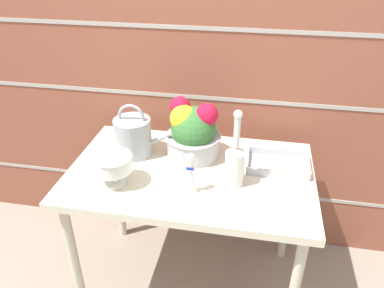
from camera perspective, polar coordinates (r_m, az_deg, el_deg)
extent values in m
plane|color=gray|center=(2.21, -0.18, -20.08)|extent=(12.00, 12.00, 0.00)
cube|color=brown|center=(1.97, 2.35, 12.34)|extent=(3.60, 0.08, 2.20)
cube|color=#A8A399|center=(2.28, 1.80, -6.47)|extent=(3.53, 0.00, 0.02)
cube|color=#A8A399|center=(1.99, 2.06, 7.04)|extent=(3.53, 0.00, 0.02)
cube|color=#A8A399|center=(1.88, 2.27, 17.19)|extent=(3.53, 0.00, 0.02)
cube|color=beige|center=(1.72, -0.21, -4.55)|extent=(1.11, 0.69, 0.04)
cylinder|color=beige|center=(1.90, -17.42, -16.88)|extent=(0.04, 0.04, 0.70)
cylinder|color=beige|center=(2.28, -11.18, -6.75)|extent=(0.04, 0.04, 0.70)
cylinder|color=beige|center=(2.16, 14.43, -9.56)|extent=(0.04, 0.04, 0.70)
cylinder|color=#9EA3A8|center=(1.81, -8.97, 1.08)|extent=(0.18, 0.18, 0.18)
cylinder|color=#9EA3A8|center=(1.77, -4.67, 0.94)|extent=(0.14, 0.02, 0.09)
cone|color=#9EA3A8|center=(1.74, -2.56, 1.69)|extent=(0.05, 0.05, 0.06)
torus|color=#9EA3A8|center=(1.76, -9.24, 4.09)|extent=(0.13, 0.01, 0.13)
cylinder|color=silver|center=(1.66, -11.57, -5.72)|extent=(0.10, 0.10, 0.01)
cylinder|color=silver|center=(1.64, -11.69, -4.76)|extent=(0.04, 0.04, 0.06)
sphere|color=silver|center=(1.64, -11.70, -4.68)|extent=(0.04, 0.04, 0.04)
cylinder|color=silver|center=(1.61, -11.91, -2.97)|extent=(0.16, 0.16, 0.07)
torus|color=silver|center=(1.59, -12.04, -1.96)|extent=(0.17, 0.17, 0.01)
cylinder|color=#ADADB2|center=(1.80, 0.21, -0.21)|extent=(0.25, 0.25, 0.11)
torus|color=#ADADB2|center=(1.77, 0.21, 1.27)|extent=(0.27, 0.27, 0.01)
sphere|color=#387033|center=(1.75, 0.21, 2.35)|extent=(0.21, 0.21, 0.21)
sphere|color=yellow|center=(1.72, -1.30, 3.95)|extent=(0.13, 0.13, 0.13)
sphere|color=red|center=(1.75, -1.84, 5.75)|extent=(0.10, 0.10, 0.10)
sphere|color=red|center=(1.70, 2.27, 4.50)|extent=(0.11, 0.11, 0.11)
cylinder|color=silver|center=(1.59, 6.49, -3.71)|extent=(0.08, 0.08, 0.16)
cone|color=silver|center=(1.54, 6.68, -0.85)|extent=(0.08, 0.08, 0.03)
cylinder|color=silver|center=(1.51, 6.87, 1.79)|extent=(0.03, 0.03, 0.13)
sphere|color=silver|center=(1.47, 7.05, 4.49)|extent=(0.04, 0.04, 0.04)
cone|color=white|center=(1.55, -0.18, -5.36)|extent=(0.06, 0.06, 0.13)
cylinder|color=white|center=(1.50, -0.18, -2.71)|extent=(0.03, 0.03, 0.04)
sphere|color=white|center=(1.49, -0.18, -2.01)|extent=(0.03, 0.03, 0.03)
cube|color=#193399|center=(1.50, -0.28, -3.82)|extent=(0.03, 0.01, 0.01)
cube|color=#B7B7BC|center=(1.78, 12.86, -3.28)|extent=(0.28, 0.19, 0.01)
cube|color=#B7B7BC|center=(1.69, 12.96, -4.54)|extent=(0.28, 0.01, 0.04)
cube|color=#B7B7BC|center=(1.85, 12.89, -1.31)|extent=(0.28, 0.01, 0.04)
cube|color=#B7B7BC|center=(1.77, 8.48, -2.44)|extent=(0.01, 0.19, 0.04)
cube|color=#B7B7BC|center=(1.78, 17.32, -3.23)|extent=(0.01, 0.19, 0.04)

